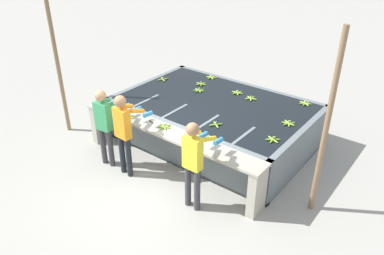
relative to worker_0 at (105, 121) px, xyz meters
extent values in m
plane|color=#A3A099|center=(1.14, 0.30, -0.99)|extent=(80.00, 80.00, 0.00)
cube|color=slate|center=(1.14, 2.14, -0.96)|extent=(4.19, 2.79, 0.06)
cube|color=slate|center=(1.14, 0.81, -0.52)|extent=(4.19, 0.12, 0.94)
cube|color=slate|center=(1.14, 3.48, -0.52)|extent=(4.19, 0.12, 0.94)
cube|color=slate|center=(-0.89, 2.14, -0.52)|extent=(0.12, 2.79, 0.94)
cube|color=slate|center=(3.18, 2.14, -0.52)|extent=(0.12, 2.79, 0.94)
cube|color=black|center=(1.14, 2.14, -0.49)|extent=(3.95, 2.55, 0.87)
cube|color=slate|center=(-0.11, 1.27, -0.52)|extent=(0.06, 0.80, 0.94)
cube|color=slate|center=(0.73, 1.27, -0.52)|extent=(0.06, 0.80, 0.94)
cube|color=slate|center=(1.56, 1.27, -0.52)|extent=(0.06, 0.80, 0.94)
cube|color=slate|center=(2.40, 1.27, -0.52)|extent=(0.06, 0.80, 0.94)
cube|color=#A8A393|center=(1.14, 0.52, -0.07)|extent=(4.19, 0.45, 0.05)
cube|color=#A8A393|center=(-0.85, 0.52, -0.54)|extent=(0.16, 0.41, 0.89)
cube|color=#A8A393|center=(3.14, 0.52, -0.54)|extent=(0.16, 0.41, 0.89)
cylinder|color=#38383D|center=(-0.09, -0.05, -0.58)|extent=(0.11, 0.11, 0.82)
cylinder|color=#38383D|center=(0.10, -0.02, -0.58)|extent=(0.11, 0.11, 0.82)
cube|color=#38995B|center=(0.00, -0.03, 0.12)|extent=(0.34, 0.21, 0.58)
sphere|color=tan|center=(0.00, -0.03, 0.55)|extent=(0.22, 0.22, 0.22)
cylinder|color=#38995B|center=(-0.19, 0.19, 0.32)|extent=(0.12, 0.32, 0.18)
cylinder|color=teal|center=(-0.22, 0.44, 0.16)|extent=(0.11, 0.21, 0.08)
cylinder|color=#38995B|center=(0.13, 0.23, 0.32)|extent=(0.12, 0.32, 0.18)
cylinder|color=teal|center=(0.10, 0.48, 0.16)|extent=(0.11, 0.21, 0.08)
cylinder|color=#1E2328|center=(0.45, -0.03, -0.57)|extent=(0.11, 0.11, 0.84)
cylinder|color=#1E2328|center=(0.65, -0.04, -0.57)|extent=(0.11, 0.11, 0.84)
cube|color=orange|center=(0.55, -0.04, 0.15)|extent=(0.33, 0.19, 0.60)
sphere|color=#9E704C|center=(0.55, -0.04, 0.59)|extent=(0.23, 0.23, 0.23)
cylinder|color=orange|center=(0.41, 0.22, 0.36)|extent=(0.10, 0.31, 0.18)
cylinder|color=teal|center=(0.42, 0.47, 0.20)|extent=(0.10, 0.20, 0.08)
cylinder|color=orange|center=(0.73, 0.20, 0.36)|extent=(0.10, 0.31, 0.18)
cylinder|color=teal|center=(0.74, 0.45, 0.20)|extent=(0.10, 0.20, 0.08)
cylinder|color=#38383D|center=(2.10, -0.02, -0.57)|extent=(0.11, 0.11, 0.83)
cylinder|color=#38383D|center=(2.30, -0.02, -0.57)|extent=(0.11, 0.11, 0.83)
cube|color=yellow|center=(2.20, -0.02, 0.13)|extent=(0.32, 0.17, 0.59)
sphere|color=#9E704C|center=(2.20, -0.02, 0.57)|extent=(0.22, 0.22, 0.22)
cylinder|color=yellow|center=(2.04, 0.23, 0.34)|extent=(0.08, 0.31, 0.18)
cylinder|color=teal|center=(2.04, 0.48, 0.18)|extent=(0.09, 0.20, 0.08)
cylinder|color=yellow|center=(2.36, 0.23, 0.34)|extent=(0.08, 0.31, 0.18)
cylinder|color=teal|center=(2.36, 0.48, 0.18)|extent=(0.09, 0.20, 0.08)
ellipsoid|color=#8CB738|center=(2.81, 2.17, -0.04)|extent=(0.17, 0.09, 0.04)
ellipsoid|color=#8CB738|center=(2.84, 2.14, -0.04)|extent=(0.09, 0.17, 0.04)
ellipsoid|color=#8CB738|center=(2.89, 2.14, -0.04)|extent=(0.12, 0.16, 0.04)
ellipsoid|color=#8CB738|center=(2.92, 2.18, -0.04)|extent=(0.17, 0.06, 0.04)
ellipsoid|color=#8CB738|center=(2.90, 2.23, -0.04)|extent=(0.15, 0.14, 0.04)
ellipsoid|color=#8CB738|center=(2.86, 2.24, -0.04)|extent=(0.05, 0.17, 0.04)
ellipsoid|color=#8CB738|center=(2.82, 2.22, -0.04)|extent=(0.16, 0.12, 0.04)
cylinder|color=tan|center=(2.86, 2.19, 0.00)|extent=(0.03, 0.03, 0.05)
ellipsoid|color=#93BC3D|center=(2.77, 3.31, -0.04)|extent=(0.09, 0.17, 0.04)
ellipsoid|color=#93BC3D|center=(2.72, 3.31, -0.04)|extent=(0.12, 0.16, 0.04)
ellipsoid|color=#93BC3D|center=(2.69, 3.27, -0.04)|extent=(0.17, 0.06, 0.04)
ellipsoid|color=#93BC3D|center=(2.71, 3.23, -0.04)|extent=(0.15, 0.14, 0.04)
ellipsoid|color=#93BC3D|center=(2.75, 3.21, -0.04)|extent=(0.05, 0.17, 0.04)
ellipsoid|color=#93BC3D|center=(2.79, 3.23, -0.04)|extent=(0.16, 0.12, 0.04)
ellipsoid|color=#93BC3D|center=(2.80, 3.28, -0.04)|extent=(0.17, 0.09, 0.04)
cylinder|color=tan|center=(2.75, 3.26, 0.00)|extent=(0.03, 0.03, 0.05)
ellipsoid|color=#75A333|center=(1.74, 1.22, -0.04)|extent=(0.13, 0.16, 0.04)
ellipsoid|color=#75A333|center=(1.81, 1.24, -0.04)|extent=(0.16, 0.13, 0.04)
ellipsoid|color=#75A333|center=(1.80, 1.31, -0.04)|extent=(0.13, 0.16, 0.04)
ellipsoid|color=#75A333|center=(1.73, 1.30, -0.04)|extent=(0.16, 0.13, 0.04)
cylinder|color=tan|center=(1.77, 1.27, 0.00)|extent=(0.03, 0.03, 0.05)
ellipsoid|color=#7FAD33|center=(0.35, 2.78, -0.04)|extent=(0.17, 0.06, 0.04)
ellipsoid|color=#7FAD33|center=(0.32, 2.82, -0.04)|extent=(0.10, 0.17, 0.04)
ellipsoid|color=#7FAD33|center=(0.26, 2.81, -0.04)|extent=(0.13, 0.16, 0.04)
ellipsoid|color=#7FAD33|center=(0.24, 2.76, -0.04)|extent=(0.17, 0.06, 0.04)
ellipsoid|color=#7FAD33|center=(0.27, 2.72, -0.04)|extent=(0.10, 0.17, 0.04)
ellipsoid|color=#7FAD33|center=(0.33, 2.72, -0.04)|extent=(0.13, 0.16, 0.04)
cylinder|color=tan|center=(0.30, 2.77, 0.00)|extent=(0.03, 0.03, 0.05)
ellipsoid|color=#7FAD33|center=(2.92, 1.38, -0.04)|extent=(0.05, 0.17, 0.04)
ellipsoid|color=#7FAD33|center=(2.96, 1.42, -0.04)|extent=(0.17, 0.10, 0.04)
ellipsoid|color=#7FAD33|center=(2.96, 1.47, -0.04)|extent=(0.16, 0.13, 0.04)
ellipsoid|color=#7FAD33|center=(2.90, 1.49, -0.04)|extent=(0.05, 0.17, 0.04)
ellipsoid|color=#7FAD33|center=(2.86, 1.46, -0.04)|extent=(0.17, 0.10, 0.04)
ellipsoid|color=#7FAD33|center=(2.87, 1.40, -0.04)|extent=(0.16, 0.13, 0.04)
cylinder|color=tan|center=(2.91, 1.44, 0.00)|extent=(0.03, 0.03, 0.05)
ellipsoid|color=#93BC3D|center=(1.22, 2.84, -0.04)|extent=(0.17, 0.06, 0.04)
ellipsoid|color=#93BC3D|center=(1.26, 2.80, -0.04)|extent=(0.09, 0.17, 0.04)
ellipsoid|color=#93BC3D|center=(1.31, 2.81, -0.04)|extent=(0.14, 0.15, 0.04)
ellipsoid|color=#93BC3D|center=(1.33, 2.86, -0.04)|extent=(0.17, 0.06, 0.04)
ellipsoid|color=#93BC3D|center=(1.29, 2.90, -0.04)|extent=(0.09, 0.17, 0.04)
ellipsoid|color=#93BC3D|center=(1.24, 2.90, -0.04)|extent=(0.14, 0.15, 0.04)
cylinder|color=tan|center=(1.27, 2.85, 0.00)|extent=(0.03, 0.03, 0.05)
ellipsoid|color=#9EC642|center=(1.69, 2.82, -0.04)|extent=(0.06, 0.17, 0.04)
ellipsoid|color=#9EC642|center=(1.64, 2.79, -0.04)|extent=(0.17, 0.10, 0.04)
ellipsoid|color=#9EC642|center=(1.65, 2.72, -0.04)|extent=(0.14, 0.15, 0.04)
ellipsoid|color=#9EC642|center=(1.71, 2.71, -0.04)|extent=(0.11, 0.17, 0.04)
ellipsoid|color=#9EC642|center=(1.74, 2.77, -0.04)|extent=(0.17, 0.07, 0.04)
cylinder|color=tan|center=(1.69, 2.76, 0.00)|extent=(0.03, 0.03, 0.05)
ellipsoid|color=#9EC642|center=(0.20, 3.31, -0.04)|extent=(0.16, 0.13, 0.04)
ellipsoid|color=#9EC642|center=(0.19, 3.26, -0.04)|extent=(0.17, 0.10, 0.04)
ellipsoid|color=#9EC642|center=(0.23, 3.22, -0.04)|extent=(0.06, 0.17, 0.04)
ellipsoid|color=#9EC642|center=(0.28, 3.25, -0.04)|extent=(0.16, 0.13, 0.04)
ellipsoid|color=#9EC642|center=(0.29, 3.30, -0.04)|extent=(0.17, 0.10, 0.04)
ellipsoid|color=#9EC642|center=(0.25, 3.33, -0.04)|extent=(0.06, 0.17, 0.04)
cylinder|color=tan|center=(0.24, 3.28, 0.00)|extent=(0.03, 0.03, 0.05)
ellipsoid|color=#8CB738|center=(-0.61, 2.47, -0.04)|extent=(0.12, 0.17, 0.04)
ellipsoid|color=#8CB738|center=(-0.69, 2.45, -0.04)|extent=(0.17, 0.12, 0.04)
ellipsoid|color=#8CB738|center=(-0.67, 2.37, -0.04)|extent=(0.12, 0.17, 0.04)
ellipsoid|color=#8CB738|center=(-0.59, 2.39, -0.04)|extent=(0.17, 0.12, 0.04)
cylinder|color=tan|center=(-0.64, 2.42, 0.00)|extent=(0.03, 0.03, 0.05)
ellipsoid|color=#75A333|center=(0.47, 2.47, -0.04)|extent=(0.11, 0.17, 0.04)
ellipsoid|color=#75A333|center=(0.44, 2.43, -0.04)|extent=(0.17, 0.07, 0.04)
ellipsoid|color=#75A333|center=(0.45, 2.38, -0.04)|extent=(0.15, 0.14, 0.04)
ellipsoid|color=#75A333|center=(0.50, 2.36, -0.04)|extent=(0.04, 0.17, 0.04)
ellipsoid|color=#75A333|center=(0.54, 2.38, -0.04)|extent=(0.16, 0.13, 0.04)
ellipsoid|color=#75A333|center=(0.55, 2.43, -0.04)|extent=(0.17, 0.08, 0.04)
ellipsoid|color=#75A333|center=(0.52, 2.47, -0.04)|extent=(0.10, 0.17, 0.04)
cylinder|color=tan|center=(0.50, 2.42, 0.00)|extent=(0.03, 0.03, 0.05)
ellipsoid|color=#7FAD33|center=(1.09, 0.60, -0.03)|extent=(0.17, 0.08, 0.04)
ellipsoid|color=#7FAD33|center=(1.06, 0.63, -0.03)|extent=(0.10, 0.17, 0.04)
ellipsoid|color=#7FAD33|center=(1.01, 0.63, -0.03)|extent=(0.11, 0.17, 0.04)
ellipsoid|color=#7FAD33|center=(0.98, 0.59, -0.03)|extent=(0.17, 0.07, 0.04)
ellipsoid|color=#7FAD33|center=(0.99, 0.55, -0.03)|extent=(0.15, 0.14, 0.04)
ellipsoid|color=#7FAD33|center=(1.04, 0.53, -0.03)|extent=(0.04, 0.17, 0.04)
ellipsoid|color=#7FAD33|center=(1.08, 0.55, -0.03)|extent=(0.16, 0.13, 0.04)
cylinder|color=tan|center=(1.03, 0.58, 0.00)|extent=(0.03, 0.03, 0.05)
ellipsoid|color=#93BC3D|center=(-0.48, 0.55, -0.03)|extent=(0.17, 0.08, 0.04)
ellipsoid|color=#93BC3D|center=(-0.52, 0.59, -0.03)|extent=(0.07, 0.17, 0.04)
ellipsoid|color=#93BC3D|center=(-0.57, 0.58, -0.03)|extent=(0.15, 0.14, 0.04)
ellipsoid|color=#93BC3D|center=(-0.59, 0.52, -0.03)|extent=(0.17, 0.08, 0.04)
ellipsoid|color=#93BC3D|center=(-0.55, 0.48, -0.03)|extent=(0.07, 0.17, 0.04)
ellipsoid|color=#93BC3D|center=(-0.49, 0.50, -0.03)|extent=(0.15, 0.14, 0.04)
cylinder|color=tan|center=(-0.53, 0.54, 0.00)|extent=(0.03, 0.03, 0.05)
ellipsoid|color=#9EC642|center=(0.17, 0.47, -0.03)|extent=(0.12, 0.16, 0.04)
ellipsoid|color=#9EC642|center=(0.14, 0.43, -0.03)|extent=(0.17, 0.05, 0.04)
ellipsoid|color=#9EC642|center=(0.16, 0.39, -0.03)|extent=(0.14, 0.15, 0.04)
ellipsoid|color=#9EC642|center=(0.21, 0.37, -0.03)|extent=(0.06, 0.17, 0.04)
ellipsoid|color=#9EC642|center=(0.25, 0.40, -0.03)|extent=(0.16, 0.12, 0.04)
ellipsoid|color=#9EC642|center=(0.25, 0.44, -0.03)|extent=(0.17, 0.09, 0.04)
ellipsoid|color=#9EC642|center=(0.22, 0.48, -0.03)|extent=(0.09, 0.17, 0.04)
cylinder|color=tan|center=(0.20, 0.43, 0.00)|extent=(0.03, 0.03, 0.05)
cube|color=silver|center=(0.88, 0.54, -0.04)|extent=(0.20, 0.08, 0.00)
cube|color=black|center=(0.68, 0.59, -0.04)|extent=(0.10, 0.05, 0.02)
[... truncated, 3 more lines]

